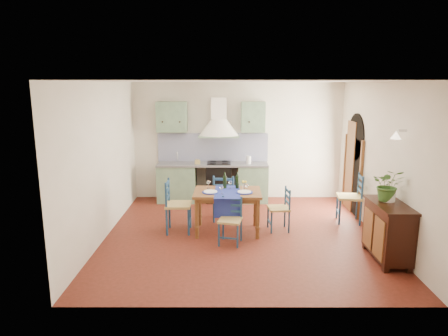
{
  "coord_description": "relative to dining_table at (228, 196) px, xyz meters",
  "views": [
    {
      "loc": [
        -0.32,
        -7.05,
        2.76
      ],
      "look_at": [
        -0.33,
        0.3,
        1.2
      ],
      "focal_mm": 32.0,
      "sensor_mm": 36.0,
      "label": 1
    }
  ],
  "objects": [
    {
      "name": "chair_right",
      "position": [
        1.0,
        0.08,
        -0.27
      ],
      "size": [
        0.42,
        0.42,
        0.83
      ],
      "color": "navy",
      "rests_on": "ground"
    },
    {
      "name": "left_wall",
      "position": [
        -2.24,
        -0.13,
        0.7
      ],
      "size": [
        0.04,
        5.0,
        2.8
      ],
      "primitive_type": "cube",
      "color": "silver",
      "rests_on": "ground"
    },
    {
      "name": "chair_spare",
      "position": [
        2.5,
        0.55,
        -0.18
      ],
      "size": [
        0.53,
        0.53,
        1.0
      ],
      "color": "navy",
      "rests_on": "ground"
    },
    {
      "name": "sideboard",
      "position": [
        2.52,
        -1.23,
        -0.19
      ],
      "size": [
        0.5,
        1.05,
        0.94
      ],
      "color": "black",
      "rests_on": "ground"
    },
    {
      "name": "right_wall",
      "position": [
        2.76,
        0.15,
        0.63
      ],
      "size": [
        0.26,
        5.0,
        2.8
      ],
      "color": "silver",
      "rests_on": "ground"
    },
    {
      "name": "ceiling",
      "position": [
        0.26,
        -0.13,
        2.1
      ],
      "size": [
        5.0,
        5.0,
        0.01
      ],
      "primitive_type": "cube",
      "color": "white",
      "rests_on": "back_wall"
    },
    {
      "name": "floor",
      "position": [
        0.26,
        -0.13,
        -0.7
      ],
      "size": [
        5.0,
        5.0,
        0.0
      ],
      "primitive_type": "plane",
      "color": "#43180E",
      "rests_on": "ground"
    },
    {
      "name": "potted_plant",
      "position": [
        2.53,
        -1.08,
        0.49
      ],
      "size": [
        0.58,
        0.54,
        0.52
      ],
      "primitive_type": "imported",
      "rotation": [
        0.0,
        0.0,
        -0.34
      ],
      "color": "#345E24",
      "rests_on": "sideboard"
    },
    {
      "name": "chair_left",
      "position": [
        -0.96,
        0.01,
        -0.18
      ],
      "size": [
        0.47,
        0.47,
        1.01
      ],
      "color": "navy",
      "rests_on": "ground"
    },
    {
      "name": "dining_table",
      "position": [
        0.0,
        0.0,
        0.0
      ],
      "size": [
        1.26,
        0.95,
        1.11
      ],
      "color": "brown",
      "rests_on": "ground"
    },
    {
      "name": "chair_far",
      "position": [
        -0.06,
        0.65,
        -0.2
      ],
      "size": [
        0.5,
        0.5,
        0.97
      ],
      "color": "navy",
      "rests_on": "ground"
    },
    {
      "name": "back_wall",
      "position": [
        -0.21,
        2.16,
        0.35
      ],
      "size": [
        5.0,
        0.96,
        2.8
      ],
      "color": "silver",
      "rests_on": "ground"
    },
    {
      "name": "chair_near",
      "position": [
        0.05,
        -0.55,
        -0.28
      ],
      "size": [
        0.46,
        0.46,
        0.82
      ],
      "color": "navy",
      "rests_on": "ground"
    }
  ]
}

